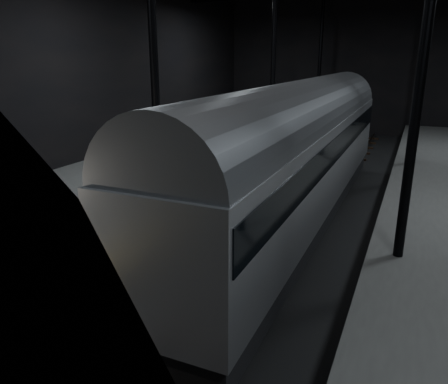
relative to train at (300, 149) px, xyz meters
The scene contains 6 objects.
ground 2.99m from the train, 89.96° to the left, with size 44.00×44.00×0.00m, color black.
platform_left 7.90m from the train, behind, with size 9.00×43.80×1.00m, color #555552.
tactile_strip 3.81m from the train, behind, with size 0.50×43.80×0.01m, color olive.
track 2.92m from the train, 89.96° to the left, with size 2.40×43.00×0.24m.
train is the anchor object (origin of this frame).
woman 9.23m from the train, 118.63° to the right, with size 0.64×0.42×1.75m, color tan.
Camera 1 is at (3.87, -15.94, 6.22)m, focal length 35.00 mm.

